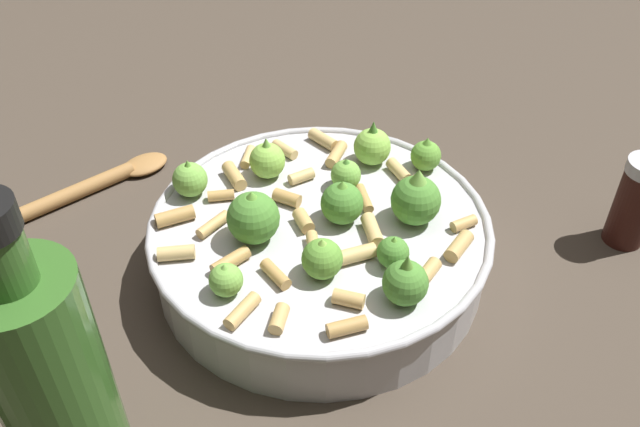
# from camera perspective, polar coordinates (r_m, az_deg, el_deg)

# --- Properties ---
(ground_plane) EXTENTS (2.40, 2.40, 0.00)m
(ground_plane) POSITION_cam_1_polar(r_m,az_deg,el_deg) (0.62, 0.00, -4.62)
(ground_plane) COLOR #42382D
(cooking_pan) EXTENTS (0.30, 0.30, 0.11)m
(cooking_pan) POSITION_cam_1_polar(r_m,az_deg,el_deg) (0.60, 0.08, -2.17)
(cooking_pan) COLOR #B7B7BC
(cooking_pan) RESTS_ON ground
(pepper_shaker) EXTENTS (0.04, 0.04, 0.09)m
(pepper_shaker) POSITION_cam_1_polar(r_m,az_deg,el_deg) (0.69, 25.31, 0.90)
(pepper_shaker) COLOR #33140F
(pepper_shaker) RESTS_ON ground
(olive_oil_bottle) EXTENTS (0.07, 0.07, 0.24)m
(olive_oil_bottle) POSITION_cam_1_polar(r_m,az_deg,el_deg) (0.44, -21.70, -13.61)
(olive_oil_bottle) COLOR #336023
(olive_oil_bottle) RESTS_ON ground
(wooden_spoon) EXTENTS (0.19, 0.22, 0.02)m
(wooden_spoon) POSITION_cam_1_polar(r_m,az_deg,el_deg) (0.74, -20.67, 1.42)
(wooden_spoon) COLOR #9E703D
(wooden_spoon) RESTS_ON ground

